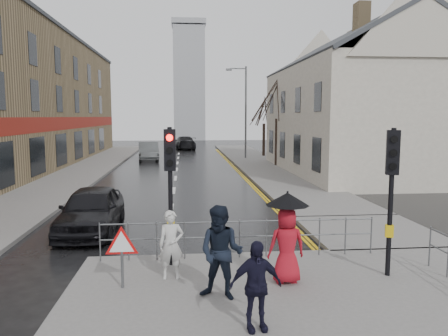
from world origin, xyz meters
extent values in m
plane|color=black|center=(0.00, 0.00, 0.00)|extent=(120.00, 120.00, 0.00)
cube|color=#605E5B|center=(3.00, -3.50, 0.07)|extent=(10.00, 9.00, 0.14)
cube|color=#605E5B|center=(-6.50, 23.00, 0.07)|extent=(4.00, 44.00, 0.14)
cube|color=#605E5B|center=(6.50, 25.00, 0.07)|extent=(4.00, 40.00, 0.14)
cube|color=#605E5B|center=(6.50, 3.00, 0.07)|extent=(4.00, 4.20, 0.14)
cube|color=#8F7752|center=(-12.00, 22.00, 5.00)|extent=(8.00, 42.00, 10.00)
cube|color=beige|center=(12.00, 18.00, 3.50)|extent=(9.00, 16.00, 7.00)
cube|color=#8F7752|center=(10.50, 14.00, 9.20)|extent=(0.70, 0.90, 1.80)
cube|color=#8F7752|center=(13.20, 22.00, 9.20)|extent=(0.70, 0.90, 1.80)
cube|color=#989AA0|center=(1.50, 62.00, 9.00)|extent=(5.00, 5.00, 18.00)
cylinder|color=black|center=(0.20, 0.20, 1.84)|extent=(0.11, 0.11, 3.40)
cube|color=black|center=(0.20, 0.20, 2.99)|extent=(0.28, 0.22, 1.00)
cylinder|color=#FF0C07|center=(0.20, 0.06, 3.29)|extent=(0.16, 0.04, 0.16)
cylinder|color=black|center=(0.20, 0.06, 2.99)|extent=(0.16, 0.04, 0.16)
cylinder|color=black|center=(0.20, 0.06, 2.69)|extent=(0.16, 0.04, 0.16)
cube|color=gold|center=(0.20, 0.20, 1.19)|extent=(0.18, 0.14, 0.28)
cylinder|color=black|center=(5.20, -1.00, 1.84)|extent=(0.11, 0.11, 3.40)
cube|color=black|center=(5.20, -1.00, 2.99)|extent=(0.34, 0.30, 1.00)
cylinder|color=black|center=(5.15, -1.13, 3.29)|extent=(0.16, 0.09, 0.16)
cylinder|color=black|center=(5.15, -1.13, 2.99)|extent=(0.16, 0.09, 0.16)
cylinder|color=black|center=(5.15, -1.13, 2.69)|extent=(0.16, 0.09, 0.16)
cube|color=gold|center=(5.20, -1.00, 1.19)|extent=(0.22, 0.19, 0.28)
cylinder|color=#595B5E|center=(-1.60, 0.60, 0.64)|extent=(0.04, 0.04, 1.00)
cylinder|color=#595B5E|center=(5.50, 0.60, 0.64)|extent=(0.04, 0.04, 1.00)
cylinder|color=#595B5E|center=(1.95, 0.60, 1.09)|extent=(7.10, 0.04, 0.04)
cylinder|color=#595B5E|center=(1.95, 0.60, 0.69)|extent=(7.10, 0.04, 0.04)
cylinder|color=#595B5E|center=(6.50, -0.50, 0.64)|extent=(0.04, 0.04, 1.00)
cylinder|color=#595B5E|center=(-0.80, -1.20, 0.56)|extent=(0.06, 0.06, 0.85)
cylinder|color=red|center=(-0.80, -1.20, 1.09)|extent=(0.80, 0.03, 0.80)
cylinder|color=white|center=(-0.80, -1.22, 1.09)|extent=(0.60, 0.03, 0.60)
cylinder|color=#595B5E|center=(6.00, 28.00, 4.14)|extent=(0.16, 0.16, 8.00)
cylinder|color=#595B5E|center=(5.30, 28.00, 7.94)|extent=(1.40, 0.10, 0.10)
cube|color=#595B5E|center=(4.50, 28.00, 7.84)|extent=(0.50, 0.25, 0.18)
cylinder|color=#32241B|center=(7.50, 22.00, 1.89)|extent=(0.26, 0.26, 3.50)
cylinder|color=#32241B|center=(8.00, 30.00, 1.64)|extent=(0.26, 0.26, 3.00)
imported|color=beige|center=(0.23, -0.72, 0.92)|extent=(0.59, 0.41, 1.55)
imported|color=black|center=(1.26, -1.93, 1.09)|extent=(1.13, 1.02, 1.90)
imported|color=#A51320|center=(2.76, -1.21, 0.98)|extent=(0.85, 0.58, 1.68)
cylinder|color=black|center=(2.76, -1.21, 1.08)|extent=(0.02, 0.02, 1.88)
cone|color=black|center=(2.76, -1.21, 2.02)|extent=(0.96, 0.96, 0.28)
imported|color=black|center=(1.73, -3.28, 0.92)|extent=(0.96, 0.50, 1.57)
imported|color=black|center=(-2.51, 4.00, 0.75)|extent=(1.78, 4.42, 1.50)
imported|color=#484C4D|center=(-2.54, 28.05, 0.79)|extent=(2.14, 4.96, 1.59)
imported|color=black|center=(0.59, 40.18, 0.77)|extent=(2.84, 5.57, 1.55)
camera|label=1|loc=(0.54, -10.35, 3.79)|focal=35.00mm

